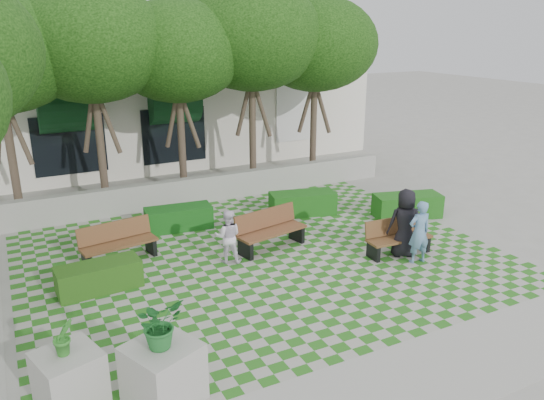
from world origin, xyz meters
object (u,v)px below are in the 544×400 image
bench_west (118,243)px  planter_front (162,361)px  bench_east (398,237)px  person_dark (405,223)px  hedge_west (99,277)px  planter_back (69,376)px  person_blue (419,232)px  hedge_midright (303,203)px  bench_mid (270,230)px  person_white (228,236)px  hedge_midleft (179,218)px  hedge_east (407,206)px

bench_west → planter_front: size_ratio=1.10×
bench_east → person_dark: bearing=-76.7°
bench_east → hedge_west: bench_east is taller
planter_back → person_blue: bearing=10.4°
bench_west → hedge_midright: (6.05, 0.92, -0.12)m
planter_back → hedge_west: bearing=73.7°
bench_east → person_dark: (0.03, -0.19, 0.46)m
bench_mid → person_white: (-1.37, -0.31, 0.19)m
bench_west → hedge_midleft: bearing=25.9°
hedge_west → person_dark: (7.51, -1.70, 0.59)m
bench_mid → person_blue: bearing=-52.7°
planter_front → person_blue: 7.65m
planter_back → hedge_midleft: bearing=59.5°
person_blue → person_white: person_blue is taller
hedge_east → person_dark: 3.19m
person_dark → hedge_midright: bearing=-57.3°
bench_west → person_blue: person_blue is taller
hedge_midleft → planter_front: bearing=-109.4°
planter_back → bench_mid: bearing=36.0°
hedge_midright → planter_back: bearing=-142.2°
hedge_midleft → person_white: size_ratio=1.38×
bench_mid → hedge_midleft: bench_mid is taller
person_dark → hedge_east: bearing=-110.0°
hedge_midright → hedge_west: 7.19m
hedge_midleft → hedge_west: 4.05m
bench_east → hedge_midleft: 6.41m
hedge_midleft → hedge_west: size_ratio=1.04×
hedge_midright → person_dark: 4.14m
hedge_east → person_blue: person_blue is taller
hedge_east → hedge_midleft: size_ratio=1.08×
hedge_west → planter_front: bearing=-86.8°
hedge_west → person_blue: 7.89m
bench_east → hedge_west: bearing=171.9°
bench_mid → hedge_midleft: 3.10m
bench_west → hedge_west: size_ratio=1.07×
hedge_west → planter_back: (-1.11, -3.78, 0.19)m
bench_east → bench_mid: bench_mid is taller
hedge_midright → person_blue: size_ratio=1.25×
person_white → hedge_midright: bearing=-122.3°
hedge_east → hedge_west: 9.66m
bench_east → person_dark: 0.50m
bench_mid → person_blue: (2.96, -2.55, 0.32)m
bench_east → person_white: size_ratio=1.30×
hedge_midright → person_white: person_white is taller
person_dark → person_white: size_ratio=1.30×
person_white → planter_front: bearing=81.1°
planter_back → person_white: planter_back is taller
bench_mid → planter_front: size_ratio=1.16×
bench_mid → hedge_midleft: size_ratio=1.09×
hedge_east → person_blue: size_ratio=1.27×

